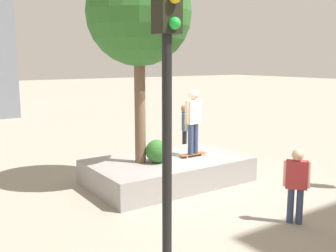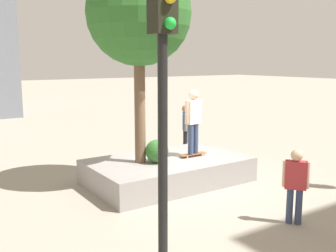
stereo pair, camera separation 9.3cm
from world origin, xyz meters
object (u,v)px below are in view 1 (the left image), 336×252
Objects in this scene: plaza_tree at (139,14)px; pedestrian_crossing at (185,125)px; skateboard at (193,154)px; skateboarder at (193,117)px; traffic_light_corner at (167,82)px; passerby_with_bag at (296,181)px; planter_ledge at (168,170)px.

plaza_tree is 5.23m from pedestrian_crossing.
skateboard is 1.04m from skateboarder.
traffic_light_corner reaches higher than pedestrian_crossing.
plaza_tree reaches higher than passerby_with_bag.
pedestrian_crossing is at bearing -122.47° from skateboarder.
plaza_tree is 5.37m from passerby_with_bag.
planter_ledge is 0.95× the size of traffic_light_corner.
pedestrian_crossing is (-5.60, -7.14, -2.02)m from traffic_light_corner.
planter_ledge is 4.16m from plaza_tree.
skateboard is 0.18× the size of traffic_light_corner.
planter_ledge is 1.61m from skateboarder.
plaza_tree reaches higher than traffic_light_corner.
skateboarder is (-0.00, 0.00, 1.04)m from skateboard.
skateboarder is (-0.73, 0.15, 1.42)m from planter_ledge.
plaza_tree is at bearing -70.27° from passerby_with_bag.
pedestrian_crossing is at bearing -134.18° from planter_ledge.
skateboard is (-0.73, 0.15, 0.38)m from planter_ledge.
plaza_tree is 1.15× the size of traffic_light_corner.
skateboarder reaches higher than skateboard.
passerby_with_bag is at bearing 98.90° from planter_ledge.
pedestrian_crossing is at bearing -122.47° from skateboard.
plaza_tree is at bearing -116.71° from traffic_light_corner.
pedestrian_crossing reaches higher than skateboard.
skateboarder is 3.21m from pedestrian_crossing.
planter_ledge is 5.24× the size of skateboard.
passerby_with_bag is (-0.58, 3.71, 0.57)m from planter_ledge.
skateboarder is 3.66m from passerby_with_bag.
skateboard is at bearing -131.03° from traffic_light_corner.
skateboarder is (-1.52, 0.27, -2.66)m from plaza_tree.
skateboarder is at bearing 180.00° from skateboard.
plaza_tree is 6.34× the size of skateboard.
passerby_with_bag is at bearing 87.57° from skateboard.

